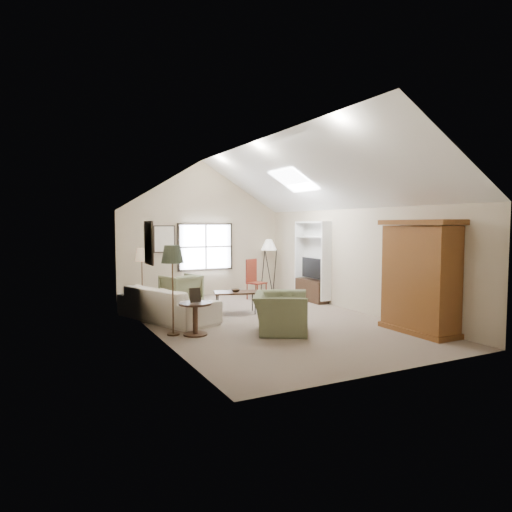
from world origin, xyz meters
name	(u,v)px	position (x,y,z in m)	size (l,w,h in m)	color
room_shell	(264,174)	(0.00, 0.00, 3.21)	(5.01, 8.01, 4.00)	#746252
window	(206,247)	(0.10, 3.96, 1.45)	(1.72, 0.08, 1.42)	black
skylight	(294,180)	(1.30, 0.90, 3.22)	(0.80, 1.20, 0.52)	white
wall_art	(157,241)	(-1.88, 1.94, 1.73)	(1.97, 3.71, 0.88)	black
armoire	(420,277)	(2.18, -2.40, 1.10)	(0.60, 1.50, 2.20)	brown
tv_alcove	(312,260)	(2.34, 1.60, 1.15)	(0.32, 1.30, 2.10)	white
media_console	(312,290)	(2.32, 1.60, 0.30)	(0.34, 1.18, 0.60)	#382316
tv_panel	(312,268)	(2.32, 1.60, 0.92)	(0.05, 0.90, 0.55)	black
sofa	(167,304)	(-1.92, 0.96, 0.37)	(2.52, 0.99, 0.74)	beige
armchair_near	(280,313)	(-0.24, -1.15, 0.38)	(1.18, 1.03, 0.77)	#5F6647
armchair_far	(181,290)	(-1.08, 2.66, 0.41)	(0.87, 0.89, 0.81)	#6E704E
coffee_table	(236,302)	(-0.25, 0.99, 0.26)	(1.02, 0.56, 0.52)	#311B14
bowl	(236,290)	(-0.25, 0.99, 0.55)	(0.24, 0.24, 0.06)	#382517
side_table	(195,319)	(-1.82, -0.64, 0.32)	(0.63, 0.63, 0.63)	#362016
side_chair	(257,279)	(1.11, 2.56, 0.57)	(0.44, 0.44, 1.14)	maroon
tripod_lamp	(269,265)	(2.11, 3.70, 0.84)	(0.49, 0.49, 1.68)	white
dark_lamp	(173,289)	(-2.20, -0.44, 0.88)	(0.42, 0.42, 1.76)	#242B1E
tan_lamp	(142,279)	(-2.20, 2.16, 0.79)	(0.32, 0.32, 1.58)	tan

